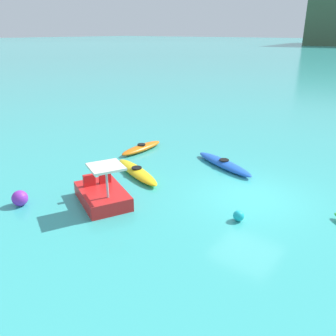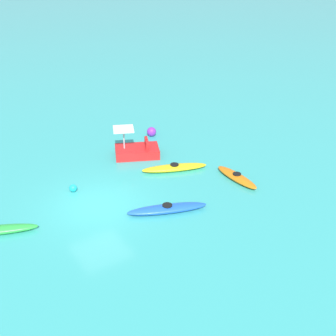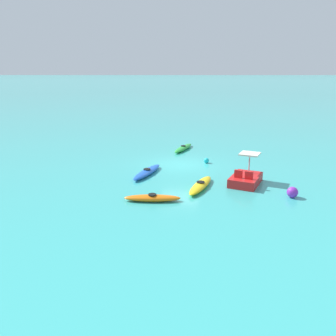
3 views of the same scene
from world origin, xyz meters
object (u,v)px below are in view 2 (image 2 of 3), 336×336
Objects in this scene: kayak_orange at (237,177)px; pedal_boat_red at (137,150)px; kayak_yellow at (174,168)px; buoy_cyan at (73,188)px; buoy_purple at (152,132)px; kayak_blue at (167,209)px.

pedal_boat_red is at bearing -61.84° from kayak_orange.
kayak_yellow is 5.36m from buoy_cyan.
kayak_orange is at bearing 118.16° from pedal_boat_red.
kayak_orange is 4.99× the size of buoy_purple.
kayak_blue and kayak_orange have the same top height.
kayak_blue is at bearing 7.58° from kayak_orange.
kayak_orange is 8.08m from buoy_cyan.
pedal_boat_red reaches higher than buoy_cyan.
pedal_boat_red is at bearing -157.82° from buoy_cyan.
buoy_purple is (-2.16, -1.98, -0.05)m from pedal_boat_red.
buoy_cyan is at bearing -8.60° from kayak_yellow.
kayak_orange and kayak_yellow have the same top height.
kayak_yellow is at bearing 73.16° from buoy_purple.
kayak_blue is 1.04× the size of kayak_yellow.
kayak_orange is 7.76× the size of buoy_cyan.
kayak_orange is at bearing 128.40° from kayak_yellow.
pedal_boat_red is 4.93× the size of buoy_purple.
kayak_yellow is 1.23× the size of pedal_boat_red.
kayak_blue is at bearing 125.05° from buoy_cyan.
kayak_yellow reaches higher than buoy_cyan.
kayak_blue is at bearing 63.42° from buoy_purple.
kayak_blue is 1.28× the size of pedal_boat_red.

